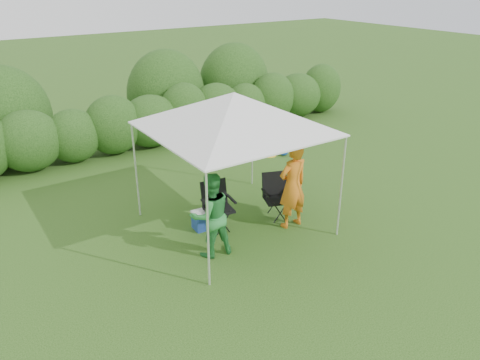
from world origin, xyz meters
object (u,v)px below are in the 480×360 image
woman (211,215)px  cooler (204,219)px  chair_right (276,193)px  man (293,186)px  canopy (234,111)px  chair_left (217,202)px

woman → cooler: bearing=-105.5°
chair_right → woman: 2.03m
chair_right → man: bearing=-69.8°
canopy → chair_right: size_ratio=3.19×
chair_left → chair_right: bearing=-4.2°
cooler → chair_left: bearing=-16.9°
woman → cooler: size_ratio=3.41×
cooler → woman: bearing=-108.3°
chair_right → canopy: bearing=-168.7°
chair_right → cooler: 1.66m
woman → cooler: woman is taller
chair_left → man: 1.59m
canopy → chair_left: (-0.35, 0.14, -1.90)m
man → cooler: size_ratio=3.81×
man → cooler: 1.96m
canopy → chair_right: 2.15m
chair_right → cooler: chair_right is taller
canopy → chair_left: size_ratio=3.12×
canopy → man: bearing=-35.3°
chair_left → woman: woman is taller
canopy → cooler: 2.36m
chair_left → woman: size_ratio=0.60×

